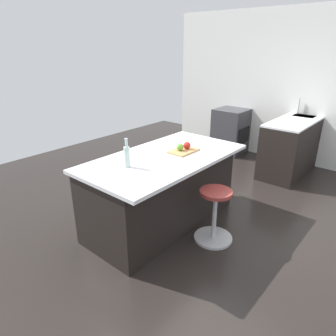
% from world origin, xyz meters
% --- Properties ---
extents(ground_plane, '(7.74, 7.74, 0.00)m').
position_xyz_m(ground_plane, '(0.00, 0.00, 0.00)').
color(ground_plane, black).
extents(interior_partition_left, '(0.12, 4.89, 2.72)m').
position_xyz_m(interior_partition_left, '(-2.98, 0.00, 1.36)').
color(interior_partition_left, silver).
rests_on(interior_partition_left, ground_plane).
extents(sink_cabinet, '(1.99, 0.60, 1.21)m').
position_xyz_m(sink_cabinet, '(-2.63, 0.38, 0.47)').
color(sink_cabinet, black).
rests_on(sink_cabinet, ground_plane).
extents(oven_range, '(0.60, 0.61, 0.90)m').
position_xyz_m(oven_range, '(-2.63, -0.96, 0.45)').
color(oven_range, '#38383D').
rests_on(oven_range, ground_plane).
extents(kitchen_island, '(1.99, 1.05, 0.89)m').
position_xyz_m(kitchen_island, '(0.33, -0.23, 0.45)').
color(kitchen_island, black).
rests_on(kitchen_island, ground_plane).
extents(stool_by_window, '(0.44, 0.44, 0.62)m').
position_xyz_m(stool_by_window, '(0.23, 0.47, 0.29)').
color(stool_by_window, '#B7B7BC').
rests_on(stool_by_window, ground_plane).
extents(cutting_board, '(0.36, 0.24, 0.02)m').
position_xyz_m(cutting_board, '(0.06, -0.12, 0.90)').
color(cutting_board, tan).
rests_on(cutting_board, kitchen_island).
extents(apple_green, '(0.09, 0.09, 0.09)m').
position_xyz_m(apple_green, '(0.10, -0.14, 0.96)').
color(apple_green, '#609E2D').
rests_on(apple_green, cutting_board).
extents(apple_red, '(0.09, 0.09, 0.09)m').
position_xyz_m(apple_red, '(0.00, -0.11, 0.96)').
color(apple_red, red).
rests_on(apple_red, cutting_board).
extents(water_bottle, '(0.06, 0.06, 0.31)m').
position_xyz_m(water_bottle, '(0.83, -0.27, 1.02)').
color(water_bottle, silver).
rests_on(water_bottle, kitchen_island).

